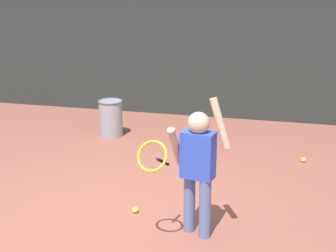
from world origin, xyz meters
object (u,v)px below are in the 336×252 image
object	(u,v)px
ball_hopper	(111,118)
tennis_ball_3	(304,160)
tennis_ball_5	(135,210)
tennis_player	(196,163)

from	to	relation	value
ball_hopper	tennis_ball_3	bearing A→B (deg)	-8.75
tennis_ball_3	tennis_ball_5	bearing A→B (deg)	-131.36
ball_hopper	tennis_ball_5	distance (m)	2.67
tennis_player	ball_hopper	size ratio (longest dim) A/B	2.40
tennis_player	tennis_ball_5	distance (m)	1.02
ball_hopper	tennis_ball_3	world-z (taller)	ball_hopper
tennis_player	tennis_ball_5	xyz separation A→B (m)	(-0.69, 0.28, -0.69)
tennis_ball_3	tennis_ball_5	distance (m)	2.60
tennis_ball_3	ball_hopper	bearing A→B (deg)	171.25
tennis_player	ball_hopper	distance (m)	3.28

